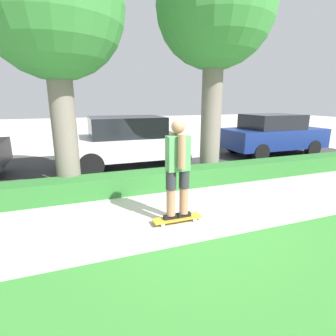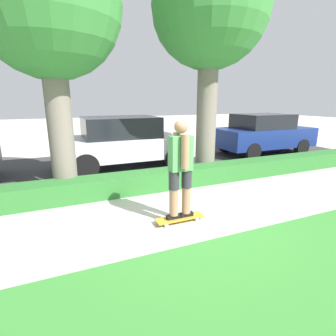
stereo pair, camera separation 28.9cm
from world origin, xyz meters
TOP-DOWN VIEW (x-y plane):
  - ground_plane at (0.00, 0.00)m, footprint 60.00×60.00m
  - street_asphalt at (0.00, 4.20)m, footprint 18.18×5.00m
  - hedge_row at (0.00, 1.60)m, footprint 18.18×0.60m
  - skateboard at (-0.22, -0.24)m, footprint 0.88×0.24m
  - skater_person at (-0.22, -0.24)m, footprint 0.50×0.44m
  - tree_near at (-1.99, 2.00)m, footprint 2.85×2.85m
  - tree_mid at (1.69, 2.11)m, footprint 2.92×2.92m
  - parked_car_middle at (-0.13, 4.04)m, footprint 4.29×2.03m
  - parked_car_rear at (5.54, 4.04)m, footprint 3.93×1.88m

SIDE VIEW (x-z plane):
  - ground_plane at x=0.00m, z-range 0.00..0.00m
  - street_asphalt at x=0.00m, z-range 0.00..0.01m
  - skateboard at x=-0.22m, z-range 0.03..0.11m
  - hedge_row at x=0.00m, z-range 0.00..0.45m
  - parked_car_rear at x=5.54m, z-range 0.02..1.60m
  - parked_car_middle at x=-0.13m, z-range 0.03..1.64m
  - skater_person at x=-0.22m, z-range 0.14..1.86m
  - tree_near at x=-1.99m, z-range 1.16..6.49m
  - tree_mid at x=1.69m, z-range 1.32..7.08m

